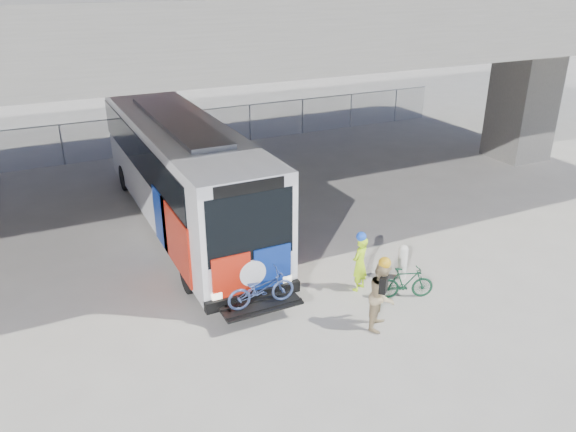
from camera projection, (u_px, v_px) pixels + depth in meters
ground at (280, 252)px, 17.31m from camera, size 160.00×160.00×0.00m
bus at (181, 165)px, 18.48m from camera, size 2.67×12.90×3.69m
overpass at (226, 19)px, 17.97m from camera, size 40.00×16.00×7.95m
chainlink_fence at (172, 121)px, 26.61m from camera, size 30.00×0.06×30.00m
bollard at (403, 260)px, 15.68m from camera, size 0.27×0.27×1.02m
cyclist_hivis at (360, 262)px, 14.99m from camera, size 0.68×0.59×1.72m
cyclist_tan at (382, 294)px, 13.37m from camera, size 1.06×1.04×1.89m
bike_parked at (406, 283)px, 14.74m from camera, size 1.54×0.93×0.89m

